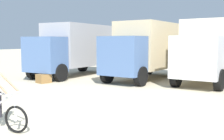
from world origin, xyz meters
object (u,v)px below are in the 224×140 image
box_truck_tan_camper (147,48)px  supply_crate (44,79)px  box_truck_cream_rv (213,48)px  box_truck_grey_hauler (75,47)px

box_truck_tan_camper → supply_crate: box_truck_tan_camper is taller
box_truck_cream_rv → box_truck_tan_camper: bearing=-174.4°
box_truck_grey_hauler → box_truck_cream_rv: bearing=6.1°
box_truck_grey_hauler → supply_crate: (0.41, -3.60, -1.64)m
supply_crate → box_truck_cream_rv: bearing=29.2°
box_truck_grey_hauler → supply_crate: bearing=-83.5°
box_truck_grey_hauler → box_truck_tan_camper: same height
box_truck_tan_camper → box_truck_cream_rv: (3.65, 0.36, 0.00)m
box_truck_tan_camper → supply_crate: size_ratio=10.81×
box_truck_cream_rv → box_truck_grey_hauler: bearing=-173.9°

